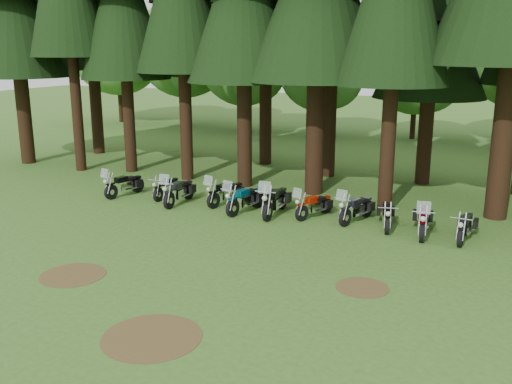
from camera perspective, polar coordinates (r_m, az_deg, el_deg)
ground at (r=16.53m, az=-5.30°, el=-7.51°), size 120.00×120.00×0.00m
decid_0 at (r=48.72m, az=-13.54°, el=13.69°), size 8.00×7.78×10.00m
decid_1 at (r=45.66m, az=-6.89°, el=13.87°), size 7.91×7.69×9.88m
decid_2 at (r=42.16m, az=-0.95°, el=12.74°), size 6.72×6.53×8.40m
decid_3 at (r=40.38m, az=6.79°, el=11.95°), size 6.12×5.95×7.65m
decid_4 at (r=40.09m, az=16.08°, el=11.28°), size 5.93×5.76×7.41m
dirt_patch_0 at (r=16.72m, az=-17.84°, el=-7.90°), size 1.80×1.80×0.01m
dirt_patch_1 at (r=15.40m, az=10.57°, el=-9.37°), size 1.40×1.40×0.01m
dirt_patch_2 at (r=12.98m, az=-10.38°, el=-14.09°), size 2.20×2.20×0.01m
motorcycle_0 at (r=24.66m, az=-13.03°, el=0.64°), size 0.67×2.14×1.35m
motorcycle_1 at (r=24.06m, az=-8.92°, el=0.40°), size 0.31×1.97×0.80m
motorcycle_2 at (r=22.99m, az=-7.72°, el=-0.02°), size 0.44×2.29×1.44m
motorcycle_3 at (r=22.73m, az=-3.03°, el=-0.14°), size 0.77×2.16×1.37m
motorcycle_4 at (r=21.65m, az=-1.11°, el=-0.80°), size 0.71×2.28×1.43m
motorcycle_5 at (r=21.28m, az=1.93°, el=-0.97°), size 0.50×2.46×1.55m
motorcycle_6 at (r=21.12m, az=5.84°, el=-1.42°), size 0.97×1.96×1.27m
motorcycle_7 at (r=20.80m, az=10.00°, el=-1.71°), size 0.86×2.18×1.38m
motorcycle_8 at (r=20.32m, az=12.90°, el=-2.35°), size 0.63×2.02×0.83m
motorcycle_9 at (r=19.85m, az=16.32°, el=-2.80°), size 0.60×2.30×1.44m
motorcycle_10 at (r=19.73m, az=20.16°, el=-3.37°), size 0.35×2.08×0.85m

